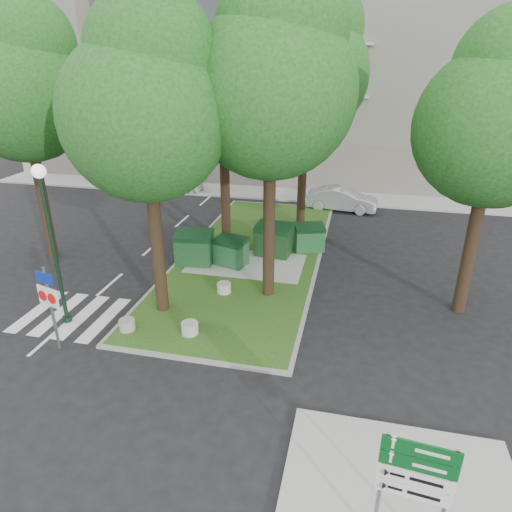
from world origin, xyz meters
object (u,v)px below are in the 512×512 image
(tree_median_mid, at_px, (225,96))
(street_lamp, at_px, (50,228))
(dumpster_b, at_px, (231,252))
(bollard_mid, at_px, (190,328))
(tree_median_near_right, at_px, (274,75))
(car_white, at_px, (176,182))
(tree_median_near_left, at_px, (147,101))
(tree_street_left, at_px, (23,81))
(litter_bin, at_px, (315,231))
(dumpster_c, at_px, (274,240))
(traffic_sign_pole, at_px, (49,298))
(bollard_left, at_px, (127,325))
(dumpster_d, at_px, (309,238))
(dumpster_a, at_px, (194,248))
(bollard_right, at_px, (224,288))
(tree_street_right, at_px, (501,112))
(car_silver, at_px, (342,199))
(tree_median_far, at_px, (309,61))
(directional_sign, at_px, (415,480))

(tree_median_mid, relative_size, street_lamp, 1.80)
(dumpster_b, xyz_separation_m, bollard_mid, (0.16, -5.56, -0.41))
(tree_median_near_right, height_order, car_white, tree_median_near_right)
(tree_median_near_left, height_order, tree_street_left, tree_street_left)
(car_white, bearing_deg, litter_bin, -125.36)
(dumpster_c, relative_size, traffic_sign_pole, 0.60)
(bollard_left, bearing_deg, dumpster_d, 58.26)
(tree_median_near_right, height_order, tree_street_left, tree_median_near_right)
(tree_median_mid, xyz_separation_m, traffic_sign_pole, (-2.88, -9.45, -5.14))
(dumpster_a, xyz_separation_m, bollard_right, (2.04, -2.34, -0.53))
(dumpster_b, bearing_deg, bollard_mid, -71.25)
(street_lamp, relative_size, car_white, 1.47)
(tree_median_near_left, xyz_separation_m, street_lamp, (-3.10, -1.45, -3.83))
(tree_street_right, bearing_deg, dumpster_d, 145.90)
(tree_median_near_left, relative_size, dumpster_b, 6.59)
(tree_street_left, distance_m, dumpster_a, 9.55)
(dumpster_a, distance_m, car_silver, 11.16)
(tree_median_near_right, bearing_deg, litter_bin, 80.64)
(dumpster_b, xyz_separation_m, dumpster_d, (3.13, 2.43, -0.00))
(tree_median_near_left, distance_m, street_lamp, 5.13)
(bollard_left, relative_size, bollard_mid, 0.94)
(bollard_mid, bearing_deg, dumpster_d, 69.62)
(bollard_left, bearing_deg, traffic_sign_pole, -142.03)
(tree_median_far, xyz_separation_m, traffic_sign_pole, (-6.09, -12.45, -6.48))
(bollard_left, xyz_separation_m, bollard_mid, (2.13, 0.25, 0.01))
(tree_median_far, height_order, litter_bin, tree_median_far)
(tree_median_near_left, height_order, bollard_left, tree_median_near_left)
(bollard_mid, bearing_deg, litter_bin, 72.20)
(tree_median_far, distance_m, tree_street_right, 9.85)
(tree_median_mid, xyz_separation_m, directional_sign, (7.36, -13.73, -5.14))
(dumpster_c, height_order, street_lamp, street_lamp)
(tree_median_near_left, height_order, tree_median_far, tree_median_far)
(tree_median_near_left, bearing_deg, bollard_left, -112.98)
(tree_median_mid, distance_m, dumpster_b, 6.70)
(dumpster_a, bearing_deg, dumpster_b, 0.70)
(bollard_right, relative_size, car_white, 0.14)
(tree_median_near_right, bearing_deg, dumpster_c, 99.50)
(dumpster_c, xyz_separation_m, litter_bin, (1.65, 2.54, -0.35))
(tree_median_near_right, xyz_separation_m, dumpster_d, (0.91, 4.62, -7.25))
(tree_median_near_left, height_order, tree_median_near_right, tree_median_near_right)
(tree_street_right, bearing_deg, bollard_right, -174.38)
(dumpster_a, distance_m, street_lamp, 6.65)
(tree_median_mid, xyz_separation_m, bollard_left, (-1.19, -8.12, -6.67))
(dumpster_d, bearing_deg, litter_bin, 67.44)
(traffic_sign_pole, distance_m, directional_sign, 11.11)
(dumpster_a, xyz_separation_m, dumpster_d, (4.73, 2.64, -0.11))
(tree_median_far, xyz_separation_m, litter_bin, (0.83, -1.25, -7.83))
(tree_median_near_left, distance_m, bollard_mid, 7.27)
(street_lamp, bearing_deg, dumpster_b, 52.19)
(tree_street_left, bearing_deg, tree_median_mid, 21.80)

